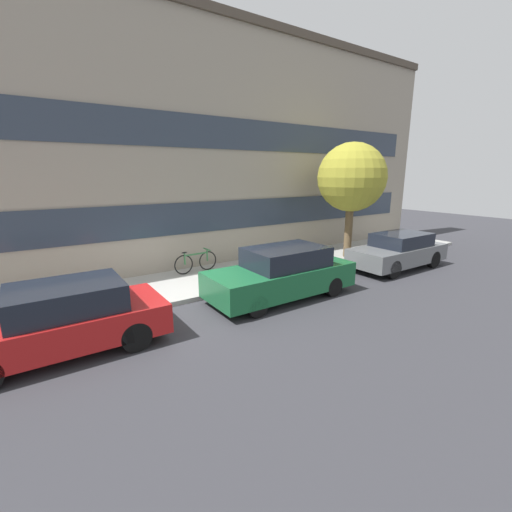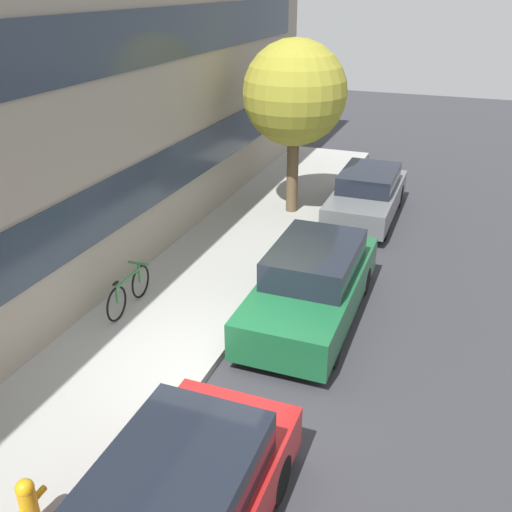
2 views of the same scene
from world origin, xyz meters
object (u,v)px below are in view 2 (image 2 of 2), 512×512
Objects in this scene: parked_car_grey at (367,194)px; street_tree at (295,94)px; parked_car_green at (312,284)px; bicycle at (129,290)px; fire_hydrant at (29,505)px.

street_tree is (-0.55, 1.98, 2.65)m from parked_car_grey.
bicycle is (-1.16, 3.35, -0.19)m from parked_car_green.
street_tree is at bearing -158.39° from parked_car_green.
parked_car_green reaches higher than fire_hydrant.
parked_car_grey is 3.35m from street_tree.
street_tree reaches higher than fire_hydrant.
fire_hydrant is at bearing -8.44° from parked_car_grey.
parked_car_grey is at bearing 180.00° from parked_car_green.
parked_car_green is at bearing -158.39° from street_tree.
parked_car_grey is 2.50× the size of bicycle.
parked_car_grey is 11.58m from fire_hydrant.
bicycle is at bearing 167.49° from street_tree.
bicycle is 0.35× the size of street_tree.
parked_car_grey is 5.36× the size of fire_hydrant.
parked_car_green is 6.15m from fire_hydrant.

